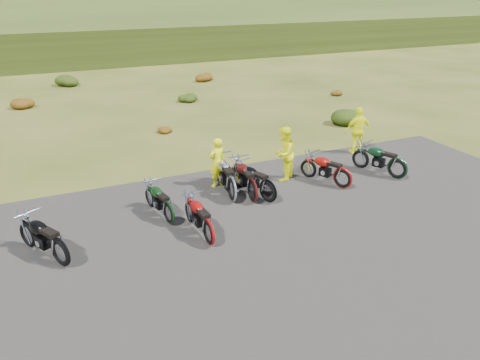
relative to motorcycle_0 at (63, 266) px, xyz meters
name	(u,v)px	position (x,y,z in m)	size (l,w,h in m)	color
ground	(261,216)	(5.61, 0.40, 0.00)	(300.00, 300.00, 0.00)	#3A4115
gravel_pad	(295,248)	(5.61, -1.60, 0.00)	(20.00, 12.00, 0.04)	black
hill_slope	(74,39)	(5.61, 50.40, 0.00)	(300.00, 46.00, 3.00)	#354316
hill_plateau	(45,11)	(5.61, 110.40, 0.00)	(300.00, 90.00, 9.17)	#354316
shrub_2	(22,102)	(-0.59, 17.00, 0.38)	(1.30, 1.30, 0.77)	#71320E
shrub_3	(68,79)	(2.31, 22.30, 0.46)	(1.56, 1.56, 0.92)	#21360D
shrub_4	(163,128)	(5.21, 9.60, 0.23)	(0.77, 0.77, 0.45)	#71320E
shrub_5	(187,97)	(8.11, 14.90, 0.31)	(1.03, 1.03, 0.61)	#21360D
shrub_6	(203,76)	(11.01, 20.20, 0.38)	(1.30, 1.30, 0.77)	#71320E
shrub_7	(348,114)	(13.91, 7.50, 0.46)	(1.56, 1.56, 0.92)	#21360D
shrub_8	(334,92)	(16.81, 12.80, 0.23)	(0.77, 0.77, 0.45)	#71320E
motorcycle_0	(63,266)	(0.00, 0.00, 0.00)	(2.15, 0.72, 1.13)	black
motorcycle_1	(209,245)	(3.63, -0.53, 0.00)	(2.03, 0.68, 1.06)	#9A0C0B
motorcycle_2	(170,224)	(3.00, 1.02, 0.00)	(1.92, 0.64, 1.01)	black
motorcycle_3	(232,202)	(5.24, 1.65, 0.00)	(2.34, 0.78, 1.22)	silver
motorcycle_4	(252,202)	(5.79, 1.34, 0.00)	(2.18, 0.73, 1.14)	#420D0B
motorcycle_5	(268,203)	(6.23, 1.13, 0.00)	(2.11, 0.70, 1.11)	black
motorcycle_6	(342,189)	(8.99, 1.06, 0.00)	(2.03, 0.68, 1.06)	#97110B
motorcycle_7	(396,179)	(11.23, 0.96, 0.00)	(2.15, 0.72, 1.13)	black
person_middle	(217,163)	(5.25, 2.93, 0.85)	(0.62, 0.41, 1.70)	#E9F10C
person_right_a	(284,155)	(7.55, 2.53, 0.95)	(0.92, 0.72, 1.90)	#E9F10C
person_right_b	(358,131)	(11.60, 3.74, 0.94)	(1.10, 0.46, 1.88)	#E9F10C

